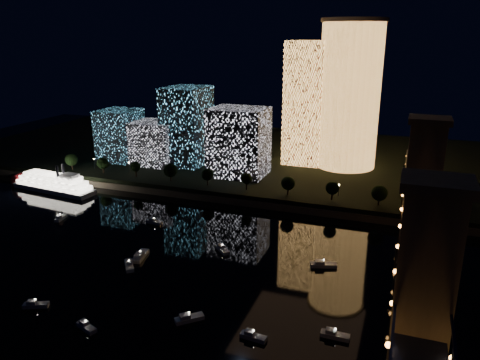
% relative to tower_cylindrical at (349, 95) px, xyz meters
% --- Properties ---
extents(ground, '(520.00, 520.00, 0.00)m').
position_rel_tower_cylindrical_xyz_m(ground, '(-27.28, -146.89, -44.13)').
color(ground, black).
rests_on(ground, ground).
extents(far_bank, '(420.00, 160.00, 5.00)m').
position_rel_tower_cylindrical_xyz_m(far_bank, '(-27.28, 13.11, -41.63)').
color(far_bank, black).
rests_on(far_bank, ground).
extents(seawall, '(420.00, 6.00, 3.00)m').
position_rel_tower_cylindrical_xyz_m(seawall, '(-27.28, -64.89, -42.63)').
color(seawall, '#6B5E4C').
rests_on(seawall, ground).
extents(tower_cylindrical, '(34.00, 34.00, 78.00)m').
position_rel_tower_cylindrical_xyz_m(tower_cylindrical, '(0.00, 0.00, 0.00)').
color(tower_cylindrical, '#F6A64E').
rests_on(tower_cylindrical, far_bank).
extents(tower_rectangular, '(21.03, 21.03, 66.91)m').
position_rel_tower_cylindrical_xyz_m(tower_rectangular, '(-23.41, -0.23, -5.67)').
color(tower_rectangular, '#F6A64E').
rests_on(tower_rectangular, far_bank).
extents(midrise_blocks, '(99.59, 37.42, 42.64)m').
position_rel_tower_cylindrical_xyz_m(midrise_blocks, '(-83.70, -30.28, -21.88)').
color(midrise_blocks, silver).
rests_on(midrise_blocks, far_bank).
extents(truss_bridge, '(13.00, 266.00, 50.00)m').
position_rel_tower_cylindrical_xyz_m(truss_bridge, '(37.72, -143.17, -27.88)').
color(truss_bridge, '#17204C').
rests_on(truss_bridge, ground).
extents(riverboat, '(50.02, 15.20, 14.84)m').
position_rel_tower_cylindrical_xyz_m(riverboat, '(-134.32, -79.29, -40.32)').
color(riverboat, silver).
rests_on(riverboat, ground).
extents(motorboats, '(132.96, 73.67, 2.78)m').
position_rel_tower_cylindrical_xyz_m(motorboats, '(-40.35, -137.97, -43.31)').
color(motorboats, silver).
rests_on(motorboats, ground).
extents(esplanade_trees, '(166.73, 6.89, 8.94)m').
position_rel_tower_cylindrical_xyz_m(esplanade_trees, '(-56.79, -58.89, -33.66)').
color(esplanade_trees, black).
rests_on(esplanade_trees, far_bank).
extents(street_lamps, '(132.70, 0.70, 5.65)m').
position_rel_tower_cylindrical_xyz_m(street_lamps, '(-61.28, -52.89, -35.11)').
color(street_lamps, black).
rests_on(street_lamps, far_bank).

